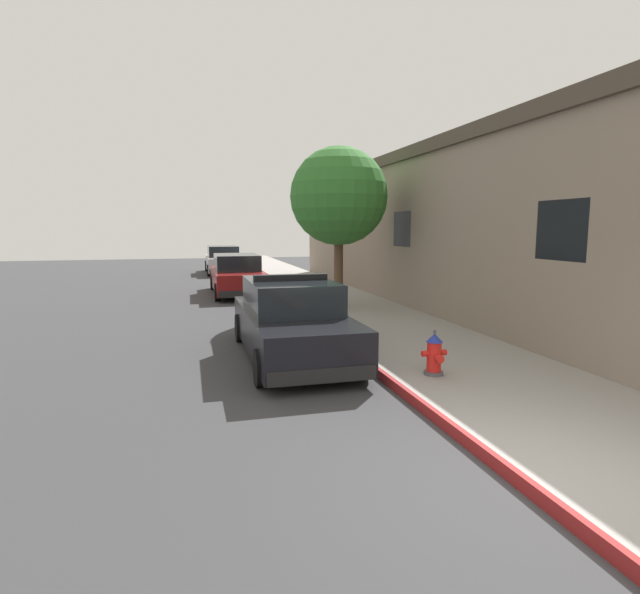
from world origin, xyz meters
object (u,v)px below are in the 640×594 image
police_cruiser (291,321)px  parked_car_silver_ahead (237,275)px  fire_hydrant (434,354)px  street_tree (339,197)px  parked_car_dark_far (223,260)px

police_cruiser → parked_car_silver_ahead: 10.03m
fire_hydrant → street_tree: bearing=85.9°
police_cruiser → street_tree: bearing=63.4°
police_cruiser → parked_car_silver_ahead: police_cruiser is taller
parked_car_silver_ahead → street_tree: size_ratio=1.00×
police_cruiser → parked_car_dark_far: (-0.06, 19.42, -0.00)m
parked_car_dark_far → street_tree: street_tree is taller
parked_car_silver_ahead → fire_hydrant: size_ratio=6.37×
parked_car_dark_far → street_tree: size_ratio=1.00×
parked_car_silver_ahead → parked_car_dark_far: same height
police_cruiser → parked_car_dark_far: 19.42m
police_cruiser → fire_hydrant: (1.95, -2.34, -0.23)m
parked_car_dark_far → street_tree: (2.54, -14.49, 2.79)m
parked_car_silver_ahead → police_cruiser: bearing=-89.2°
parked_car_silver_ahead → fire_hydrant: (2.10, -12.37, -0.23)m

